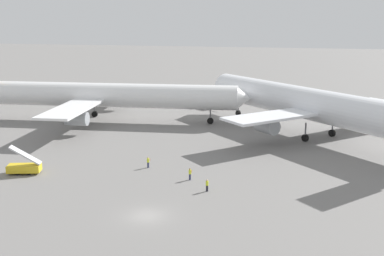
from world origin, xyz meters
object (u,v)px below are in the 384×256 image
(airliner_being_pushed, at_px, (308,104))
(ground_crew_wing_walker_right, at_px, (190,174))
(airliner_at_gate_left, at_px, (103,95))
(ground_crew_marshaller_foreground, at_px, (207,185))
(gse_stair_truck_yellow, at_px, (24,167))
(ground_crew_ramp_agent_by_cones, at_px, (148,162))
(pushback_tug, at_px, (206,102))

(airliner_being_pushed, bearing_deg, ground_crew_wing_walker_right, -117.06)
(airliner_at_gate_left, relative_size, ground_crew_wing_walker_right, 36.34)
(airliner_being_pushed, distance_m, ground_crew_wing_walker_right, 33.40)
(airliner_at_gate_left, relative_size, ground_crew_marshaller_foreground, 38.42)
(airliner_at_gate_left, bearing_deg, airliner_being_pushed, -4.18)
(airliner_being_pushed, bearing_deg, airliner_at_gate_left, 175.82)
(ground_crew_wing_walker_right, bearing_deg, gse_stair_truck_yellow, -172.89)
(ground_crew_wing_walker_right, xyz_separation_m, ground_crew_marshaller_foreground, (3.16, -3.72, -0.06))
(airliner_being_pushed, height_order, ground_crew_ramp_agent_by_cones, airliner_being_pushed)
(ground_crew_wing_walker_right, height_order, ground_crew_marshaller_foreground, ground_crew_wing_walker_right)
(pushback_tug, height_order, ground_crew_ramp_agent_by_cones, pushback_tug)
(ground_crew_wing_walker_right, distance_m, ground_crew_marshaller_foreground, 4.88)
(gse_stair_truck_yellow, height_order, ground_crew_ramp_agent_by_cones, gse_stair_truck_yellow)
(airliner_at_gate_left, height_order, ground_crew_ramp_agent_by_cones, airliner_at_gate_left)
(gse_stair_truck_yellow, bearing_deg, airliner_at_gate_left, 95.81)
(pushback_tug, distance_m, gse_stair_truck_yellow, 57.14)
(gse_stair_truck_yellow, bearing_deg, pushback_tug, 75.43)
(airliner_at_gate_left, distance_m, pushback_tug, 27.17)
(ground_crew_wing_walker_right, bearing_deg, ground_crew_ramp_agent_by_cones, 152.36)
(airliner_being_pushed, relative_size, pushback_tug, 5.67)
(airliner_being_pushed, distance_m, ground_crew_ramp_agent_by_cones, 34.31)
(ground_crew_wing_walker_right, bearing_deg, pushback_tug, 99.67)
(pushback_tug, xyz_separation_m, gse_stair_truck_yellow, (-14.38, -55.30, -0.21))
(airliner_at_gate_left, bearing_deg, pushback_tug, 47.95)
(pushback_tug, bearing_deg, ground_crew_marshaller_foreground, -77.84)
(pushback_tug, relative_size, ground_crew_marshaller_foreground, 4.99)
(gse_stair_truck_yellow, bearing_deg, ground_crew_wing_walker_right, 7.11)
(airliner_at_gate_left, xyz_separation_m, gse_stair_truck_yellow, (3.60, -35.37, -4.39))
(ground_crew_ramp_agent_by_cones, bearing_deg, airliner_being_pushed, 48.98)
(ground_crew_ramp_agent_by_cones, xyz_separation_m, ground_crew_wing_walker_right, (7.26, -3.80, 0.02))
(pushback_tug, distance_m, ground_crew_marshaller_foreground, 57.40)
(airliner_at_gate_left, relative_size, airliner_being_pushed, 1.36)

